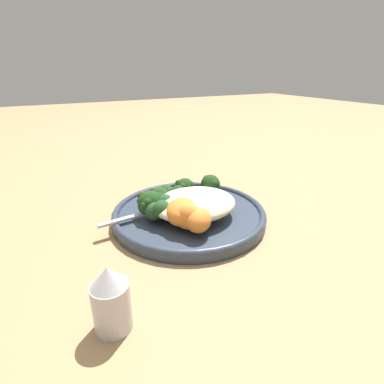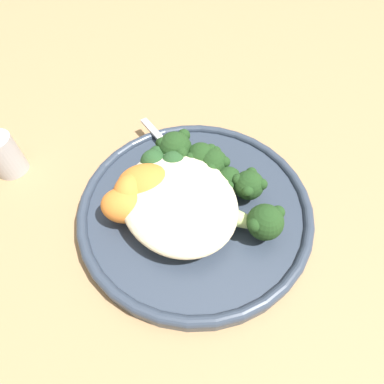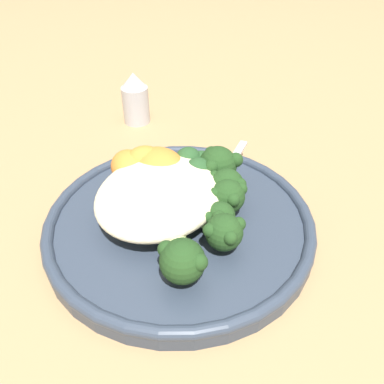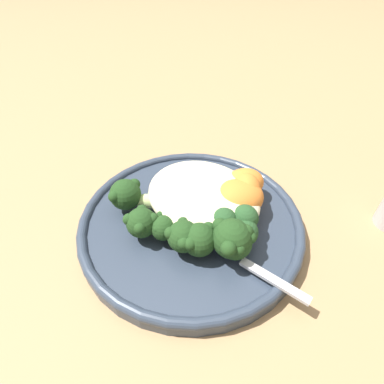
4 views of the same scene
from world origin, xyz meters
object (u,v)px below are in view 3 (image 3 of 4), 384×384
sweet_potato_chunk_0 (130,167)px  kale_tuft (196,168)px  broccoli_stalk_5 (215,170)px  broccoli_stalk_6 (210,171)px  salt_shaker (135,99)px  sweet_potato_chunk_3 (147,179)px  broccoli_stalk_0 (179,246)px  spoon (222,174)px  quinoa_mound (161,192)px  broccoli_stalk_4 (218,188)px  broccoli_stalk_2 (207,215)px  broccoli_stalk_1 (212,226)px  broccoli_stalk_3 (214,197)px  plate (181,219)px  sweet_potato_chunk_1 (160,168)px  sweet_potato_chunk_2 (145,164)px

sweet_potato_chunk_0 → kale_tuft: (0.03, -0.06, -0.00)m
broccoli_stalk_5 → broccoli_stalk_6: broccoli_stalk_5 is taller
kale_tuft → salt_shaker: (0.12, 0.17, -0.00)m
sweet_potato_chunk_3 → broccoli_stalk_0: bearing=-131.7°
broccoli_stalk_6 → sweet_potato_chunk_3: broccoli_stalk_6 is taller
spoon → broccoli_stalk_6: bearing=154.0°
sweet_potato_chunk_3 → sweet_potato_chunk_0: bearing=75.0°
quinoa_mound → broccoli_stalk_4: size_ratio=1.89×
spoon → broccoli_stalk_2: bearing=-170.7°
broccoli_stalk_1 → broccoli_stalk_3: size_ratio=1.28×
plate → salt_shaker: size_ratio=3.54×
broccoli_stalk_4 → broccoli_stalk_6: bearing=90.5°
broccoli_stalk_0 → spoon: broccoli_stalk_0 is taller
kale_tuft → sweet_potato_chunk_0: bearing=117.4°
broccoli_stalk_3 → spoon: broccoli_stalk_3 is taller
broccoli_stalk_6 → kale_tuft: (-0.00, 0.01, 0.00)m
broccoli_stalk_2 → broccoli_stalk_6: bearing=121.4°
broccoli_stalk_1 → broccoli_stalk_5: bearing=132.7°
quinoa_mound → sweet_potato_chunk_1: sweet_potato_chunk_1 is taller
quinoa_mound → broccoli_stalk_3: quinoa_mound is taller
quinoa_mound → broccoli_stalk_3: (0.02, -0.05, -0.00)m
plate → broccoli_stalk_4: size_ratio=3.59×
broccoli_stalk_2 → sweet_potato_chunk_2: size_ratio=1.77×
broccoli_stalk_0 → broccoli_stalk_4: size_ratio=1.38×
broccoli_stalk_3 → quinoa_mound: bearing=179.0°
broccoli_stalk_1 → broccoli_stalk_6: bearing=136.3°
broccoli_stalk_6 → sweet_potato_chunk_0: 0.09m
sweet_potato_chunk_0 → sweet_potato_chunk_1: bearing=-70.8°
sweet_potato_chunk_1 → kale_tuft: sweet_potato_chunk_1 is taller
broccoli_stalk_3 → plate: bearing=-170.2°
quinoa_mound → kale_tuft: same height
broccoli_stalk_2 → spoon: bearing=112.0°
sweet_potato_chunk_1 → broccoli_stalk_2: bearing=-116.2°
broccoli_stalk_5 → spoon: 0.02m
broccoli_stalk_1 → spoon: bearing=128.0°
plate → broccoli_stalk_2: (-0.01, -0.03, 0.02)m
broccoli_stalk_1 → salt_shaker: 0.29m
spoon → salt_shaker: size_ratio=1.48×
broccoli_stalk_3 → broccoli_stalk_6: bearing=98.3°
broccoli_stalk_0 → broccoli_stalk_6: broccoli_stalk_0 is taller
broccoli_stalk_3 → spoon: (0.06, 0.02, -0.01)m
kale_tuft → broccoli_stalk_5: bearing=-79.8°
broccoli_stalk_1 → kale_tuft: kale_tuft is taller
broccoli_stalk_1 → salt_shaker: (0.20, 0.22, 0.00)m
sweet_potato_chunk_3 → salt_shaker: bearing=37.9°
plate → kale_tuft: bearing=10.6°
broccoli_stalk_5 → sweet_potato_chunk_0: broccoli_stalk_5 is taller
sweet_potato_chunk_3 → kale_tuft: kale_tuft is taller
quinoa_mound → salt_shaker: size_ratio=1.87×
broccoli_stalk_1 → sweet_potato_chunk_1: bearing=169.0°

